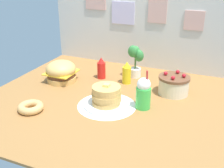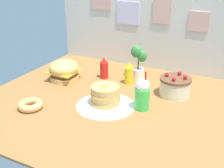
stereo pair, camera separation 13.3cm
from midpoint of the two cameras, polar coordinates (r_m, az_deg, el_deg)
The scene contains 11 objects.
ground_plane at distance 2.42m, azimuth 0.46°, elevation -3.55°, with size 2.08×1.89×0.02m, color #9E6B38.
back_wall at distance 3.08m, azimuth 8.40°, elevation 11.89°, with size 2.08×0.04×0.95m.
doily_mat at distance 2.33m, azimuth 0.36°, elevation -4.38°, with size 0.48×0.48×0.00m, color white.
burger at distance 2.81m, azimuth -8.33°, elevation 2.70°, with size 0.29×0.29×0.21m.
pancake_stack at distance 2.29m, azimuth 0.35°, elevation -2.66°, with size 0.37×0.37×0.19m.
layer_cake at distance 2.54m, azimuth 14.09°, elevation -0.48°, with size 0.27×0.27×0.20m.
ketchup_bottle at distance 2.83m, azimuth -0.26°, elevation 3.17°, with size 0.08×0.08×0.22m.
mustard_bottle at distance 2.71m, azimuth 4.83°, elevation 2.09°, with size 0.08×0.08×0.22m.
cream_soda_cup at distance 2.25m, azimuth 7.85°, elevation -2.03°, with size 0.12×0.12×0.33m.
donut_pink_glaze at distance 2.35m, azimuth -14.62°, elevation -4.09°, with size 0.20×0.20×0.06m.
potted_plant at distance 2.84m, azimuth 6.73°, elevation 4.75°, with size 0.16×0.13×0.34m.
Camera 2 is at (1.01, -1.90, 1.10)m, focal length 45.20 mm.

